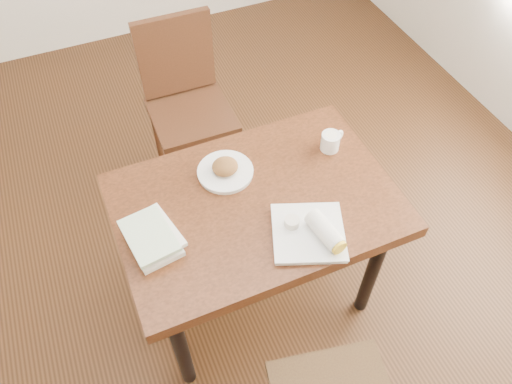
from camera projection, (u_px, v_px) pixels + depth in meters
name	position (u px, v px, depth m)	size (l,w,h in m)	color
ground	(256.00, 291.00, 2.54)	(4.00, 5.00, 0.01)	#472814
table	(256.00, 214.00, 2.03)	(1.10, 0.75, 0.75)	#632F17
chair_far	(185.00, 95.00, 2.66)	(0.43, 0.43, 0.95)	#452213
plate_scone	(225.00, 170.00, 2.02)	(0.23, 0.23, 0.07)	white
coffee_mug	(331.00, 141.00, 2.10)	(0.12, 0.08, 0.08)	white
plate_burrito	(313.00, 232.00, 1.83)	(0.34, 0.34, 0.09)	white
book_stack	(152.00, 237.00, 1.81)	(0.21, 0.26, 0.06)	white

